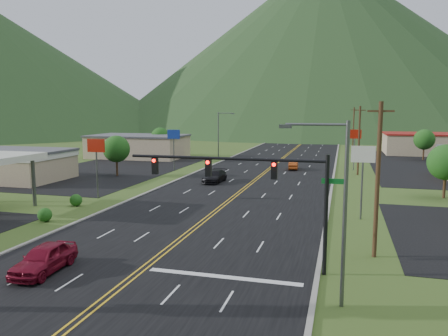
% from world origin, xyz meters
% --- Properties ---
extents(traffic_signal, '(13.10, 0.43, 7.00)m').
position_xyz_m(traffic_signal, '(6.48, 14.00, 5.33)').
color(traffic_signal, black).
rests_on(traffic_signal, ground).
extents(streetlight_east, '(3.28, 0.25, 9.00)m').
position_xyz_m(streetlight_east, '(11.18, 10.00, 5.18)').
color(streetlight_east, '#59595E').
rests_on(streetlight_east, ground).
extents(streetlight_west, '(3.28, 0.25, 9.00)m').
position_xyz_m(streetlight_west, '(-11.68, 70.00, 5.18)').
color(streetlight_west, '#59595E').
rests_on(streetlight_west, ground).
extents(building_west_mid, '(14.40, 10.40, 4.10)m').
position_xyz_m(building_west_mid, '(-32.00, 38.00, 2.27)').
color(building_west_mid, '#CAB28C').
rests_on(building_west_mid, ground).
extents(building_west_far, '(18.40, 11.40, 4.50)m').
position_xyz_m(building_west_far, '(-28.00, 68.00, 2.26)').
color(building_west_far, '#CAB28C').
rests_on(building_west_far, ground).
extents(building_east_far, '(16.40, 12.40, 4.50)m').
position_xyz_m(building_east_far, '(28.00, 90.00, 2.26)').
color(building_east_far, '#CAB28C').
rests_on(building_east_far, ground).
extents(pole_sign_west_a, '(2.00, 0.18, 6.40)m').
position_xyz_m(pole_sign_west_a, '(-14.00, 30.00, 5.05)').
color(pole_sign_west_a, '#59595E').
rests_on(pole_sign_west_a, ground).
extents(pole_sign_west_b, '(2.00, 0.18, 6.40)m').
position_xyz_m(pole_sign_west_b, '(-14.00, 52.00, 5.05)').
color(pole_sign_west_b, '#59595E').
rests_on(pole_sign_west_b, ground).
extents(pole_sign_east_a, '(2.00, 0.18, 6.40)m').
position_xyz_m(pole_sign_east_a, '(13.00, 28.00, 5.05)').
color(pole_sign_east_a, '#59595E').
rests_on(pole_sign_east_a, ground).
extents(pole_sign_east_b, '(2.00, 0.18, 6.40)m').
position_xyz_m(pole_sign_east_b, '(13.00, 60.00, 5.05)').
color(pole_sign_east_b, '#59595E').
rests_on(pole_sign_east_b, ground).
extents(tree_west_a, '(3.84, 3.84, 5.82)m').
position_xyz_m(tree_west_a, '(-20.00, 45.00, 3.89)').
color(tree_west_a, '#382314').
rests_on(tree_west_a, ground).
extents(tree_west_b, '(3.84, 3.84, 5.82)m').
position_xyz_m(tree_west_b, '(-25.00, 72.00, 3.89)').
color(tree_west_b, '#382314').
rests_on(tree_west_b, ground).
extents(tree_east_a, '(3.84, 3.84, 5.82)m').
position_xyz_m(tree_east_a, '(22.00, 40.00, 3.89)').
color(tree_east_a, '#382314').
rests_on(tree_east_a, ground).
extents(tree_east_b, '(3.84, 3.84, 5.82)m').
position_xyz_m(tree_east_b, '(26.00, 78.00, 3.89)').
color(tree_east_b, '#382314').
rests_on(tree_east_b, ground).
extents(utility_pole_a, '(1.60, 0.28, 10.00)m').
position_xyz_m(utility_pole_a, '(13.50, 18.00, 5.13)').
color(utility_pole_a, '#382314').
rests_on(utility_pole_a, ground).
extents(utility_pole_b, '(1.60, 0.28, 10.00)m').
position_xyz_m(utility_pole_b, '(13.50, 55.00, 5.13)').
color(utility_pole_b, '#382314').
rests_on(utility_pole_b, ground).
extents(utility_pole_c, '(1.60, 0.28, 10.00)m').
position_xyz_m(utility_pole_c, '(13.50, 95.00, 5.13)').
color(utility_pole_c, '#382314').
rests_on(utility_pole_c, ground).
extents(utility_pole_d, '(1.60, 0.28, 10.00)m').
position_xyz_m(utility_pole_d, '(13.50, 135.00, 5.13)').
color(utility_pole_d, '#382314').
rests_on(utility_pole_d, ground).
extents(mountain_n, '(220.00, 220.00, 85.00)m').
position_xyz_m(mountain_n, '(0.00, 220.00, 42.50)').
color(mountain_n, '#1C3A1A').
rests_on(mountain_n, ground).
extents(car_red_near, '(2.24, 4.95, 1.65)m').
position_xyz_m(car_red_near, '(-5.33, 9.98, 0.82)').
color(car_red_near, maroon).
rests_on(car_red_near, ground).
extents(car_dark_mid, '(2.31, 5.39, 1.55)m').
position_xyz_m(car_dark_mid, '(-4.77, 43.18, 0.77)').
color(car_dark_mid, black).
rests_on(car_dark_mid, ground).
extents(car_red_far, '(1.63, 4.04, 1.30)m').
position_xyz_m(car_red_far, '(3.81, 58.17, 0.65)').
color(car_red_far, '#90360F').
rests_on(car_red_far, ground).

